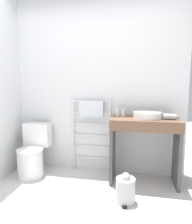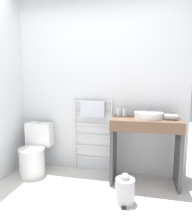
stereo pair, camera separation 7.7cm
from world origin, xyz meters
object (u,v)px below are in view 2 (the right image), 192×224
at_px(towel_radiator, 93,120).
at_px(cup_near_wall, 119,112).
at_px(hair_dryer, 171,117).
at_px(cup_near_edge, 125,112).
at_px(toilet, 35,153).
at_px(trash_bin, 125,190).
at_px(sink_basin, 148,115).

height_order(towel_radiator, cup_near_wall, towel_radiator).
relative_size(towel_radiator, hair_dryer, 5.53).
bearing_deg(cup_near_edge, towel_radiator, 171.81).
bearing_deg(cup_near_wall, hair_dryer, -16.03).
relative_size(toilet, towel_radiator, 0.67).
height_order(cup_near_edge, hair_dryer, cup_near_edge).
xyz_separation_m(toilet, cup_near_edge, (1.29, 0.20, 0.61)).
bearing_deg(hair_dryer, cup_near_wall, 163.97).
xyz_separation_m(hair_dryer, trash_bin, (-0.52, -0.49, -0.77)).
height_order(cup_near_wall, cup_near_edge, cup_near_edge).
relative_size(cup_near_edge, hair_dryer, 0.51).
height_order(cup_near_wall, trash_bin, cup_near_wall).
distance_m(towel_radiator, sink_basin, 0.83).
bearing_deg(cup_near_wall, sink_basin, -21.08).
xyz_separation_m(toilet, hair_dryer, (1.89, 0.03, 0.60)).
distance_m(toilet, cup_near_edge, 1.45).
relative_size(toilet, cup_near_wall, 7.46).
distance_m(cup_near_edge, hair_dryer, 0.62).
bearing_deg(sink_basin, towel_radiator, 165.89).
distance_m(cup_near_edge, trash_bin, 1.02).
bearing_deg(toilet, towel_radiator, 18.30).
xyz_separation_m(cup_near_wall, cup_near_edge, (0.08, -0.02, 0.00)).
height_order(sink_basin, cup_near_wall, cup_near_wall).
bearing_deg(trash_bin, hair_dryer, 43.36).
bearing_deg(cup_near_edge, cup_near_wall, 164.09).
xyz_separation_m(toilet, sink_basin, (1.61, 0.07, 0.61)).
height_order(toilet, cup_near_wall, cup_near_wall).
height_order(cup_near_wall, hair_dryer, cup_near_wall).
bearing_deg(cup_near_edge, sink_basin, -22.33).
bearing_deg(sink_basin, cup_near_edge, 157.67).
bearing_deg(sink_basin, toilet, -177.45).
relative_size(cup_near_edge, trash_bin, 0.29).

